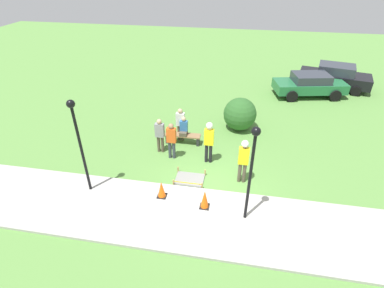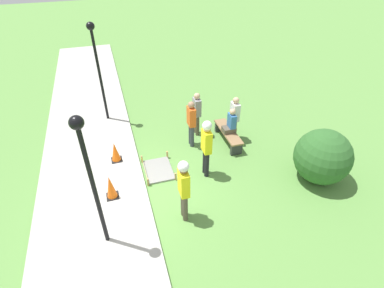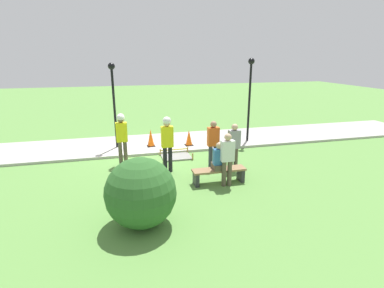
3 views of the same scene
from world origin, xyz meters
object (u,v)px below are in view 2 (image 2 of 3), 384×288
(bystander_in_gray_shirt, at_px, (234,116))
(lamppost_far, at_px, (97,59))
(person_seated_on_bench, at_px, (231,123))
(lamppost_near, at_px, (88,167))
(traffic_cone_near_patch, at_px, (115,152))
(worker_assistant, at_px, (184,185))
(traffic_cone_far_patch, at_px, (111,187))
(park_bench, at_px, (228,134))
(bystander_in_orange_shirt, at_px, (191,121))
(worker_supervisor, at_px, (207,143))
(bystander_in_white_shirt, at_px, (197,112))

(bystander_in_gray_shirt, relative_size, lamppost_far, 0.45)
(person_seated_on_bench, distance_m, lamppost_near, 5.67)
(traffic_cone_near_patch, relative_size, worker_assistant, 0.36)
(traffic_cone_far_patch, height_order, person_seated_on_bench, person_seated_on_bench)
(park_bench, bearing_deg, traffic_cone_far_patch, -68.58)
(lamppost_far, bearing_deg, bystander_in_orange_shirt, 46.73)
(worker_supervisor, xyz_separation_m, lamppost_near, (1.67, -3.13, 1.25))
(traffic_cone_far_patch, xyz_separation_m, bystander_in_orange_shirt, (-1.87, 2.91, 0.51))
(person_seated_on_bench, bearing_deg, bystander_in_white_shirt, -132.60)
(lamppost_far, bearing_deg, worker_assistant, 15.72)
(lamppost_far, bearing_deg, traffic_cone_near_patch, 1.62)
(worker_supervisor, xyz_separation_m, bystander_in_white_shirt, (-2.25, 0.42, -0.24))
(bystander_in_white_shirt, bearing_deg, park_bench, 47.00)
(traffic_cone_near_patch, xyz_separation_m, park_bench, (-0.02, 3.94, -0.10))
(traffic_cone_near_patch, distance_m, traffic_cone_far_patch, 1.65)
(lamppost_near, bearing_deg, bystander_in_white_shirt, 137.91)
(bystander_in_white_shirt, bearing_deg, traffic_cone_far_patch, -52.90)
(traffic_cone_far_patch, xyz_separation_m, bystander_in_white_shirt, (-2.50, 3.30, 0.47))
(traffic_cone_near_patch, relative_size, bystander_in_gray_shirt, 0.41)
(worker_supervisor, bearing_deg, lamppost_near, -61.82)
(person_seated_on_bench, height_order, bystander_in_orange_shirt, bystander_in_orange_shirt)
(traffic_cone_far_patch, distance_m, bystander_in_white_shirt, 4.16)
(worker_supervisor, bearing_deg, person_seated_on_bench, 134.86)
(bystander_in_orange_shirt, bearing_deg, person_seated_on_bench, 79.26)
(park_bench, xyz_separation_m, worker_assistant, (2.87, -2.43, 0.83))
(traffic_cone_far_patch, bearing_deg, lamppost_far, 177.56)
(park_bench, xyz_separation_m, worker_supervisor, (1.40, -1.32, 0.86))
(bystander_in_gray_shirt, distance_m, lamppost_near, 5.91)
(traffic_cone_far_patch, relative_size, bystander_in_white_shirt, 0.45)
(worker_assistant, xyz_separation_m, bystander_in_orange_shirt, (-3.10, 1.13, -0.19))
(worker_supervisor, bearing_deg, park_bench, 136.63)
(person_seated_on_bench, relative_size, bystander_in_gray_shirt, 0.53)
(traffic_cone_far_patch, xyz_separation_m, worker_assistant, (1.22, 1.78, 0.69))
(bystander_in_gray_shirt, xyz_separation_m, lamppost_far, (-2.62, -4.28, 1.59))
(park_bench, xyz_separation_m, lamppost_near, (3.08, -4.45, 2.10))
(traffic_cone_far_patch, height_order, bystander_in_white_shirt, bystander_in_white_shirt)
(person_seated_on_bench, bearing_deg, park_bench, -124.45)
(worker_supervisor, height_order, worker_assistant, worker_supervisor)
(traffic_cone_far_patch, height_order, bystander_in_orange_shirt, bystander_in_orange_shirt)
(person_seated_on_bench, height_order, worker_supervisor, worker_supervisor)
(worker_assistant, xyz_separation_m, bystander_in_gray_shirt, (-3.04, 2.69, -0.22))
(worker_supervisor, xyz_separation_m, lamppost_far, (-4.18, -2.69, 1.35))
(traffic_cone_near_patch, relative_size, bystander_in_orange_shirt, 0.39)
(park_bench, relative_size, bystander_in_orange_shirt, 0.98)
(lamppost_far, bearing_deg, worker_supervisor, 32.79)
(worker_supervisor, bearing_deg, lamppost_far, -147.21)
(traffic_cone_near_patch, xyz_separation_m, lamppost_near, (3.06, -0.51, 2.00))
(traffic_cone_near_patch, relative_size, lamppost_far, 0.18)
(lamppost_near, bearing_deg, park_bench, 124.66)
(traffic_cone_far_patch, relative_size, person_seated_on_bench, 0.84)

